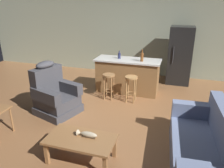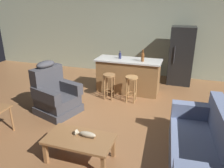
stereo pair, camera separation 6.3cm
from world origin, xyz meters
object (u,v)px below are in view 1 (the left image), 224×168
at_px(couch, 205,149).
at_px(recliner_near_lamp, 55,95).
at_px(kitchen_island, 127,76).
at_px(refrigerator, 180,56).
at_px(coffee_table, 81,141).
at_px(bar_stool_left, 109,82).
at_px(fish_figurine, 87,134).
at_px(bar_stool_right, 131,84).
at_px(bottle_tall_green, 119,56).
at_px(bottle_short_amber, 142,57).

xyz_separation_m(couch, recliner_near_lamp, (-3.16, 0.93, 0.08)).
relative_size(kitchen_island, refrigerator, 1.02).
bearing_deg(refrigerator, recliner_near_lamp, -132.30).
distance_m(coffee_table, couch, 1.92).
bearing_deg(coffee_table, bar_stool_left, 97.75).
relative_size(fish_figurine, bar_stool_right, 0.50).
relative_size(recliner_near_lamp, bar_stool_left, 1.76).
height_order(recliner_near_lamp, kitchen_island, recliner_near_lamp).
distance_m(coffee_table, refrigerator, 4.52).
xyz_separation_m(kitchen_island, bar_stool_left, (-0.35, -0.63, -0.01)).
bearing_deg(bar_stool_right, bottle_tall_green, 127.57).
bearing_deg(bar_stool_right, bottle_short_amber, 73.89).
bearing_deg(bar_stool_left, recliner_near_lamp, -130.92).
xyz_separation_m(coffee_table, fish_figurine, (0.08, 0.07, 0.10)).
height_order(bar_stool_left, bar_stool_right, same).
bearing_deg(fish_figurine, bottle_short_amber, 83.32).
xyz_separation_m(coffee_table, bottle_tall_green, (-0.23, 3.09, 0.67)).
relative_size(kitchen_island, bar_stool_left, 2.65).
bearing_deg(coffee_table, bottle_tall_green, 94.31).
bearing_deg(bar_stool_right, refrigerator, 58.66).
xyz_separation_m(coffee_table, bar_stool_left, (-0.33, 2.44, 0.11)).
xyz_separation_m(recliner_near_lamp, bottle_short_amber, (1.70, 1.63, 0.65)).
relative_size(recliner_near_lamp, bottle_short_amber, 3.76).
distance_m(fish_figurine, bar_stool_left, 2.41).
bearing_deg(bar_stool_right, coffee_table, -96.21).
bearing_deg(fish_figurine, refrigerator, 72.82).
height_order(kitchen_island, bar_stool_left, kitchen_island).
relative_size(kitchen_island, bottle_short_amber, 5.64).
height_order(recliner_near_lamp, bar_stool_right, recliner_near_lamp).
bearing_deg(refrigerator, bar_stool_right, -121.34).
xyz_separation_m(recliner_near_lamp, kitchen_island, (1.30, 1.73, 0.06)).
bearing_deg(bottle_tall_green, coffee_table, -85.69).
xyz_separation_m(fish_figurine, bar_stool_left, (-0.41, 2.37, 0.01)).
bearing_deg(refrigerator, bottle_short_amber, -126.60).
height_order(fish_figurine, recliner_near_lamp, recliner_near_lamp).
height_order(kitchen_island, bottle_tall_green, bottle_tall_green).
height_order(coffee_table, bar_stool_right, bar_stool_right).
bearing_deg(bar_stool_right, kitchen_island, 111.28).
height_order(couch, kitchen_island, kitchen_island).
bearing_deg(kitchen_island, fish_figurine, -88.85).
distance_m(fish_figurine, refrigerator, 4.42).
bearing_deg(bar_stool_left, couch, -42.59).
bearing_deg(kitchen_island, coffee_table, -90.38).
xyz_separation_m(couch, bar_stool_left, (-2.21, 2.03, 0.13)).
bearing_deg(bar_stool_left, coffee_table, -82.25).
bearing_deg(coffee_table, couch, 12.41).
xyz_separation_m(recliner_near_lamp, refrigerator, (2.66, 2.93, 0.46)).
relative_size(recliner_near_lamp, kitchen_island, 0.67).
xyz_separation_m(fish_figurine, bottle_short_amber, (0.34, 2.91, 0.61)).
distance_m(recliner_near_lamp, refrigerator, 3.98).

